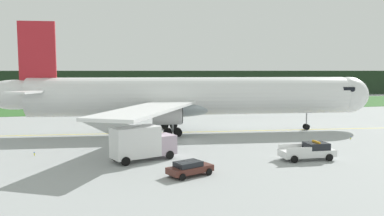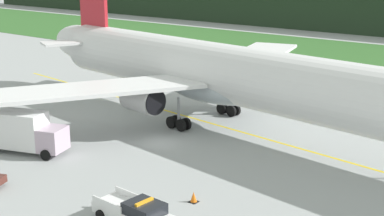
{
  "view_description": "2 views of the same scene",
  "coord_description": "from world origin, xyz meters",
  "views": [
    {
      "loc": [
        -11.89,
        -48.14,
        9.24
      ],
      "look_at": [
        2.12,
        5.77,
        3.79
      ],
      "focal_mm": 35.94,
      "sensor_mm": 36.0,
      "label": 1
    },
    {
      "loc": [
        32.28,
        -36.09,
        16.32
      ],
      "look_at": [
        6.84,
        -3.9,
        5.17
      ],
      "focal_mm": 52.33,
      "sensor_mm": 36.0,
      "label": 2
    }
  ],
  "objects": [
    {
      "name": "grass_verge",
      "position": [
        0.0,
        52.08,
        0.02
      ],
      "size": [
        320.0,
        34.31,
        0.04
      ],
      "primitive_type": "cube",
      "color": "#32622A",
      "rests_on": "ground"
    },
    {
      "name": "taxiway_centerline_main",
      "position": [
        2.67,
        7.26,
        0.0
      ],
      "size": [
        75.03,
        9.58,
        0.01
      ],
      "primitive_type": "cube",
      "rotation": [
        0.0,
        0.0,
        -0.12
      ],
      "color": "yellow",
      "rests_on": "ground"
    },
    {
      "name": "catering_truck",
      "position": [
        -7.13,
        -9.19,
        1.86
      ],
      "size": [
        7.08,
        4.54,
        3.71
      ],
      "color": "#BDA6BA",
      "rests_on": "ground"
    },
    {
      "name": "distant_tree_line",
      "position": [
        0.0,
        81.95,
        4.59
      ],
      "size": [
        288.0,
        4.44,
        9.17
      ],
      "primitive_type": "cube",
      "color": "#203220",
      "rests_on": "ground"
    },
    {
      "name": "ops_pickup_truck",
      "position": [
        9.75,
        -13.25,
        0.9
      ],
      "size": [
        5.78,
        2.55,
        1.94
      ],
      "color": "white",
      "rests_on": "ground"
    },
    {
      "name": "apron_cone",
      "position": [
        10.43,
        -8.26,
        0.36
      ],
      "size": [
        0.59,
        0.59,
        0.74
      ],
      "color": "black",
      "rests_on": "ground"
    },
    {
      "name": "airliner",
      "position": [
        2.17,
        7.33,
        5.29
      ],
      "size": [
        57.78,
        45.53,
        16.11
      ],
      "color": "silver",
      "rests_on": "ground"
    },
    {
      "name": "staff_car",
      "position": [
        -3.77,
        -16.05,
        0.7
      ],
      "size": [
        4.44,
        3.13,
        1.3
      ],
      "color": "#4F261F",
      "rests_on": "ground"
    },
    {
      "name": "taxiway_edge_light_east",
      "position": [
        21.73,
        -4.05,
        0.2
      ],
      "size": [
        0.12,
        0.12,
        0.37
      ],
      "color": "yellow",
      "rests_on": "ground"
    },
    {
      "name": "taxiway_edge_light_west",
      "position": [
        -18.18,
        -4.05,
        0.22
      ],
      "size": [
        0.12,
        0.12,
        0.41
      ],
      "color": "yellow",
      "rests_on": "ground"
    },
    {
      "name": "ground",
      "position": [
        0.0,
        0.0,
        0.0
      ],
      "size": [
        320.0,
        320.0,
        0.0
      ],
      "primitive_type": "plane",
      "color": "#9B9F9F"
    }
  ]
}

